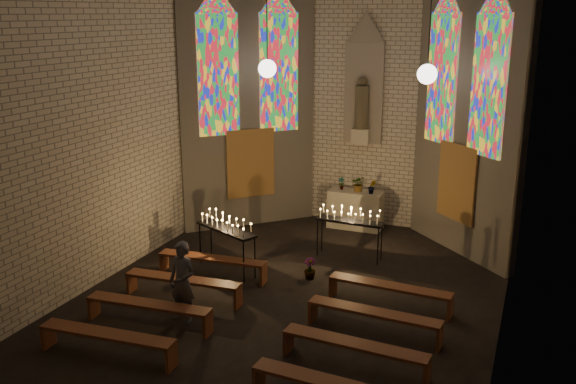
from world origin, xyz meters
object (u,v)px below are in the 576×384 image
object	(u,v)px
votive_stand_left	(226,226)
visitor	(183,282)
altar	(355,210)
aisle_flower_pot	(310,269)
votive_stand_right	(350,218)

from	to	relation	value
votive_stand_left	visitor	world-z (taller)	visitor
altar	aisle_flower_pot	size ratio (longest dim) A/B	3.05
altar	visitor	distance (m)	6.45
votive_stand_left	visitor	distance (m)	2.47
aisle_flower_pot	visitor	world-z (taller)	visitor
altar	votive_stand_right	size ratio (longest dim) A/B	0.89
votive_stand_left	visitor	size ratio (longest dim) A/B	1.09
aisle_flower_pot	votive_stand_right	bearing A→B (deg)	73.94
visitor	votive_stand_right	bearing A→B (deg)	72.79
aisle_flower_pot	votive_stand_right	xyz separation A→B (m)	(0.43, 1.48, 0.75)
votive_stand_left	votive_stand_right	world-z (taller)	votive_stand_left
altar	votive_stand_left	bearing A→B (deg)	-115.23
altar	votive_stand_left	xyz separation A→B (m)	(-1.81, -3.85, 0.54)
altar	visitor	size ratio (longest dim) A/B	0.92
aisle_flower_pot	votive_stand_right	distance (m)	1.71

